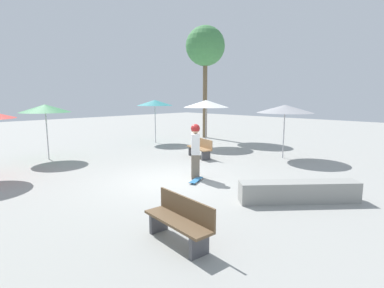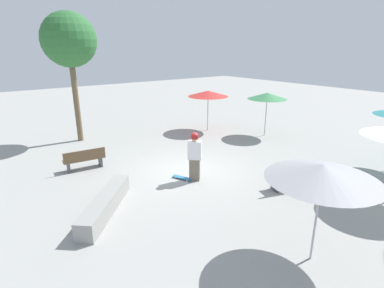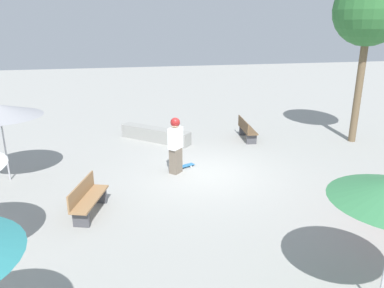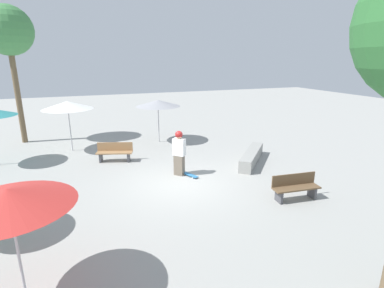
{
  "view_description": "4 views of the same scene",
  "coord_description": "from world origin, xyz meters",
  "px_view_note": "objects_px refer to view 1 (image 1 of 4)",
  "views": [
    {
      "loc": [
        -6.18,
        -7.02,
        2.71
      ],
      "look_at": [
        1.08,
        0.15,
        1.09
      ],
      "focal_mm": 28.0,
      "sensor_mm": 36.0,
      "label": 1
    },
    {
      "loc": [
        8.92,
        -6.42,
        4.68
      ],
      "look_at": [
        1.01,
        -0.47,
        1.48
      ],
      "focal_mm": 28.0,
      "sensor_mm": 36.0,
      "label": 2
    },
    {
      "loc": [
        2.68,
        10.79,
        4.63
      ],
      "look_at": [
        0.4,
        0.15,
        1.06
      ],
      "focal_mm": 35.0,
      "sensor_mm": 36.0,
      "label": 3
    },
    {
      "loc": [
        -9.9,
        3.28,
        4.54
      ],
      "look_at": [
        0.42,
        -0.62,
        1.37
      ],
      "focal_mm": 28.0,
      "sensor_mm": 36.0,
      "label": 4
    }
  ],
  "objects_px": {
    "shade_umbrella_white": "(206,104)",
    "palm_tree_center_left": "(205,47)",
    "bench_far": "(200,148)",
    "shade_umbrella_grey": "(285,109)",
    "bench_near": "(180,220)",
    "shade_umbrella_teal": "(155,103)",
    "skateboard": "(196,180)",
    "shade_umbrella_green": "(45,108)",
    "skater_main": "(195,149)",
    "concrete_ledge": "(299,192)"
  },
  "relations": [
    {
      "from": "shade_umbrella_white",
      "to": "palm_tree_center_left",
      "type": "height_order",
      "value": "palm_tree_center_left"
    },
    {
      "from": "bench_far",
      "to": "shade_umbrella_grey",
      "type": "height_order",
      "value": "shade_umbrella_grey"
    },
    {
      "from": "bench_near",
      "to": "shade_umbrella_white",
      "type": "bearing_deg",
      "value": -44.86
    },
    {
      "from": "shade_umbrella_white",
      "to": "shade_umbrella_teal",
      "type": "bearing_deg",
      "value": 109.84
    },
    {
      "from": "palm_tree_center_left",
      "to": "shade_umbrella_teal",
      "type": "bearing_deg",
      "value": 172.09
    },
    {
      "from": "shade_umbrella_grey",
      "to": "shade_umbrella_white",
      "type": "xyz_separation_m",
      "value": [
        -0.05,
        4.56,
        0.14
      ]
    },
    {
      "from": "skateboard",
      "to": "palm_tree_center_left",
      "type": "relative_size",
      "value": 0.11
    },
    {
      "from": "skateboard",
      "to": "shade_umbrella_green",
      "type": "bearing_deg",
      "value": -97.73
    },
    {
      "from": "skater_main",
      "to": "skateboard",
      "type": "xyz_separation_m",
      "value": [
        -0.31,
        -0.34,
        -0.92
      ]
    },
    {
      "from": "shade_umbrella_white",
      "to": "shade_umbrella_teal",
      "type": "xyz_separation_m",
      "value": [
        -1.09,
        3.03,
        0.02
      ]
    },
    {
      "from": "bench_far",
      "to": "shade_umbrella_white",
      "type": "bearing_deg",
      "value": -34.52
    },
    {
      "from": "palm_tree_center_left",
      "to": "shade_umbrella_green",
      "type": "bearing_deg",
      "value": 179.44
    },
    {
      "from": "concrete_ledge",
      "to": "shade_umbrella_green",
      "type": "height_order",
      "value": "shade_umbrella_green"
    },
    {
      "from": "shade_umbrella_teal",
      "to": "skateboard",
      "type": "bearing_deg",
      "value": -119.77
    },
    {
      "from": "bench_far",
      "to": "concrete_ledge",
      "type": "bearing_deg",
      "value": 175.78
    },
    {
      "from": "skateboard",
      "to": "palm_tree_center_left",
      "type": "xyz_separation_m",
      "value": [
        8.01,
        6.91,
        5.76
      ]
    },
    {
      "from": "skater_main",
      "to": "shade_umbrella_teal",
      "type": "relative_size",
      "value": 0.73
    },
    {
      "from": "skater_main",
      "to": "shade_umbrella_grey",
      "type": "relative_size",
      "value": 0.76
    },
    {
      "from": "shade_umbrella_green",
      "to": "concrete_ledge",
      "type": "bearing_deg",
      "value": -75.9
    },
    {
      "from": "skateboard",
      "to": "concrete_ledge",
      "type": "height_order",
      "value": "concrete_ledge"
    },
    {
      "from": "shade_umbrella_green",
      "to": "shade_umbrella_white",
      "type": "bearing_deg",
      "value": -19.51
    },
    {
      "from": "skateboard",
      "to": "shade_umbrella_white",
      "type": "xyz_separation_m",
      "value": [
        5.34,
        4.4,
        2.26
      ]
    },
    {
      "from": "skateboard",
      "to": "palm_tree_center_left",
      "type": "bearing_deg",
      "value": -162.93
    },
    {
      "from": "shade_umbrella_teal",
      "to": "bench_far",
      "type": "bearing_deg",
      "value": -105.25
    },
    {
      "from": "shade_umbrella_green",
      "to": "shade_umbrella_white",
      "type": "xyz_separation_m",
      "value": [
        7.35,
        -2.6,
        0.12
      ]
    },
    {
      "from": "bench_far",
      "to": "shade_umbrella_teal",
      "type": "relative_size",
      "value": 0.66
    },
    {
      "from": "skateboard",
      "to": "shade_umbrella_green",
      "type": "height_order",
      "value": "shade_umbrella_green"
    },
    {
      "from": "bench_far",
      "to": "shade_umbrella_white",
      "type": "relative_size",
      "value": 0.66
    },
    {
      "from": "skater_main",
      "to": "shade_umbrella_grey",
      "type": "height_order",
      "value": "shade_umbrella_grey"
    },
    {
      "from": "shade_umbrella_green",
      "to": "palm_tree_center_left",
      "type": "xyz_separation_m",
      "value": [
        10.01,
        -0.1,
        3.61
      ]
    },
    {
      "from": "bench_far",
      "to": "shade_umbrella_white",
      "type": "xyz_separation_m",
      "value": [
        2.42,
        1.84,
        1.9
      ]
    },
    {
      "from": "concrete_ledge",
      "to": "shade_umbrella_green",
      "type": "distance_m",
      "value": 10.67
    },
    {
      "from": "concrete_ledge",
      "to": "shade_umbrella_teal",
      "type": "distance_m",
      "value": 11.42
    },
    {
      "from": "bench_far",
      "to": "shade_umbrella_green",
      "type": "height_order",
      "value": "shade_umbrella_green"
    },
    {
      "from": "shade_umbrella_green",
      "to": "shade_umbrella_white",
      "type": "relative_size",
      "value": 0.94
    },
    {
      "from": "skater_main",
      "to": "shade_umbrella_green",
      "type": "distance_m",
      "value": 7.16
    },
    {
      "from": "shade_umbrella_grey",
      "to": "shade_umbrella_white",
      "type": "height_order",
      "value": "shade_umbrella_white"
    },
    {
      "from": "bench_near",
      "to": "shade_umbrella_grey",
      "type": "distance_m",
      "value": 9.03
    },
    {
      "from": "shade_umbrella_white",
      "to": "concrete_ledge",
      "type": "bearing_deg",
      "value": -122.3
    },
    {
      "from": "skater_main",
      "to": "palm_tree_center_left",
      "type": "relative_size",
      "value": 0.25
    },
    {
      "from": "bench_near",
      "to": "skateboard",
      "type": "bearing_deg",
      "value": -44.88
    },
    {
      "from": "shade_umbrella_teal",
      "to": "shade_umbrella_green",
      "type": "bearing_deg",
      "value": -176.12
    },
    {
      "from": "bench_far",
      "to": "shade_umbrella_green",
      "type": "bearing_deg",
      "value": 66.2
    },
    {
      "from": "skateboard",
      "to": "bench_far",
      "type": "height_order",
      "value": "bench_far"
    },
    {
      "from": "skater_main",
      "to": "palm_tree_center_left",
      "type": "bearing_deg",
      "value": 174.48
    },
    {
      "from": "skateboard",
      "to": "shade_umbrella_teal",
      "type": "bearing_deg",
      "value": -143.47
    },
    {
      "from": "shade_umbrella_grey",
      "to": "shade_umbrella_teal",
      "type": "distance_m",
      "value": 7.67
    },
    {
      "from": "bench_far",
      "to": "palm_tree_center_left",
      "type": "height_order",
      "value": "palm_tree_center_left"
    },
    {
      "from": "skateboard",
      "to": "shade_umbrella_white",
      "type": "bearing_deg",
      "value": -164.2
    },
    {
      "from": "shade_umbrella_green",
      "to": "shade_umbrella_teal",
      "type": "relative_size",
      "value": 0.95
    }
  ]
}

